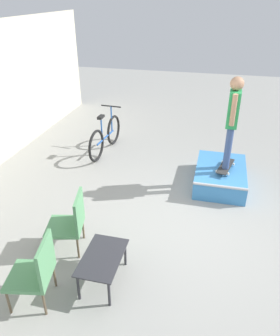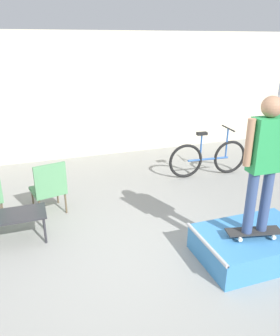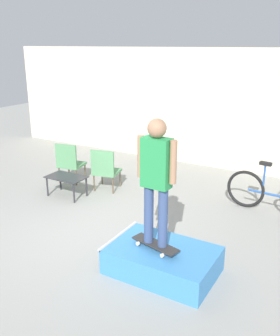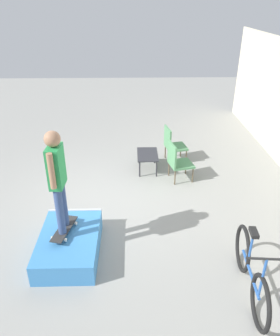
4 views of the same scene
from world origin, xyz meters
name	(u,v)px [view 2 (image 2 of 4)]	position (x,y,z in m)	size (l,w,h in m)	color
ground_plane	(132,260)	(0.00, 0.00, 0.00)	(24.00, 24.00, 0.00)	gray
house_wall_back	(74,98)	(0.00, 4.48, 1.50)	(12.00, 0.06, 3.00)	beige
skate_ramp_box	(253,245)	(1.59, -0.45, 0.19)	(1.50, 0.98, 0.39)	#3D84C6
skateboard_on_ramp	(254,231)	(1.51, -0.52, 0.45)	(0.75, 0.37, 0.07)	#2D2D2D
person_skater	(265,156)	(1.51, -0.52, 1.49)	(0.57, 0.24, 1.74)	#384C7A
coffee_table	(17,218)	(-1.43, 1.01, 0.38)	(0.82, 0.51, 0.44)	#2D2D33
patio_chair_right	(49,187)	(-0.91, 1.68, 0.51)	(0.62, 0.62, 0.95)	brown
bicycle	(208,158)	(2.49, 2.32, 0.40)	(1.79, 0.52, 1.05)	black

